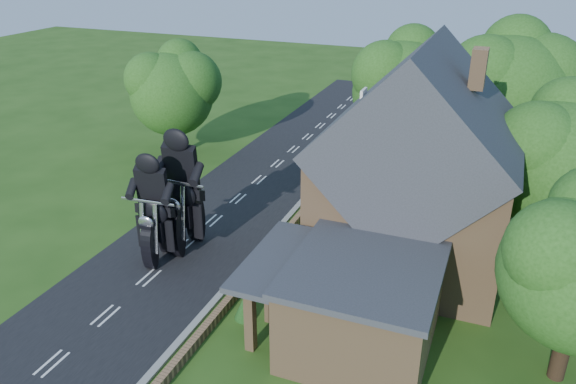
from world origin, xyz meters
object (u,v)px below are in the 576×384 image
at_px(garden_wall, 280,240).
at_px(annex, 359,303).
at_px(motorcycle_lead, 186,231).
at_px(motorcycle_follow, 159,246).
at_px(house, 416,174).

bearing_deg(garden_wall, annex, -46.16).
distance_m(motorcycle_lead, motorcycle_follow, 1.63).
xyz_separation_m(garden_wall, house, (6.19, 1.00, 4.14)).
height_order(house, motorcycle_lead, house).
height_order(annex, motorcycle_follow, annex).
relative_size(annex, motorcycle_lead, 3.53).
xyz_separation_m(house, annex, (-0.62, -6.80, -2.58)).
distance_m(house, motorcycle_lead, 11.22).
relative_size(motorcycle_lead, motorcycle_follow, 1.13).
xyz_separation_m(house, motorcycle_follow, (-10.84, -4.55, -3.52)).
relative_size(garden_wall, motorcycle_lead, 11.02).
height_order(motorcycle_lead, motorcycle_follow, motorcycle_lead).
bearing_deg(house, motorcycle_follow, -157.22).
relative_size(garden_wall, house, 2.15).
bearing_deg(motorcycle_lead, house, -162.40).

